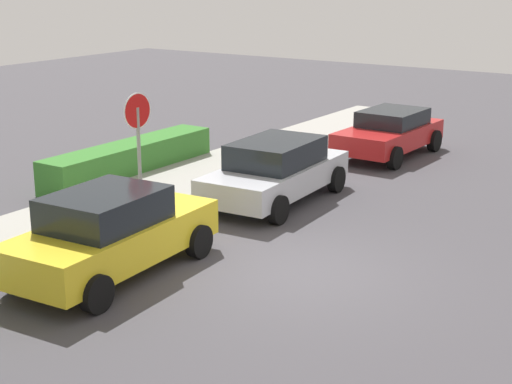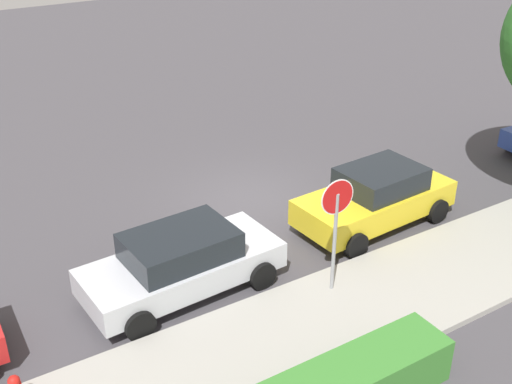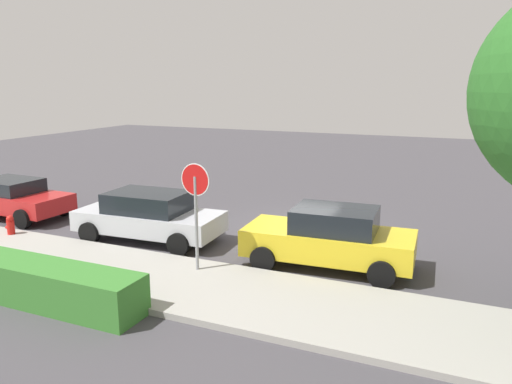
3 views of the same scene
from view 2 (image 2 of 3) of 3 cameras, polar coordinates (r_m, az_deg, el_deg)
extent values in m
plane|color=#423F44|center=(17.80, -0.11, -0.69)|extent=(60.00, 60.00, 0.00)
cube|color=#9E9B93|center=(14.19, 11.59, -9.13)|extent=(32.00, 2.96, 0.14)
cylinder|color=gray|center=(13.55, 6.97, -4.75)|extent=(0.08, 0.08, 2.44)
cylinder|color=white|center=(12.97, 7.25, -0.45)|extent=(0.78, 0.06, 0.78)
cylinder|color=red|center=(12.97, 7.25, -0.45)|extent=(0.73, 0.07, 0.73)
cube|color=silver|center=(13.96, -6.57, -6.71)|extent=(4.41, 2.01, 0.58)
cube|color=black|center=(13.64, -6.78, -4.72)|extent=(2.36, 1.68, 0.57)
cylinder|color=black|center=(12.97, -10.32, -11.55)|extent=(0.65, 0.25, 0.64)
cylinder|color=black|center=(14.31, -13.44, -7.76)|extent=(0.65, 0.25, 0.64)
cylinder|color=black|center=(14.13, 0.52, -7.40)|extent=(0.65, 0.25, 0.64)
cylinder|color=black|center=(15.36, -3.34, -4.31)|extent=(0.65, 0.25, 0.64)
cube|color=yellow|center=(16.60, 10.49, -0.90)|extent=(4.32, 1.98, 0.67)
cube|color=black|center=(16.43, 11.05, 1.16)|extent=(2.11, 1.64, 0.58)
cylinder|color=black|center=(15.34, 8.85, -4.68)|extent=(0.65, 0.26, 0.64)
cylinder|color=black|center=(16.43, 4.72, -2.10)|extent=(0.65, 0.26, 0.64)
cylinder|color=black|center=(17.24, 15.80, -1.62)|extent=(0.65, 0.26, 0.64)
cylinder|color=black|center=(18.21, 11.69, 0.51)|extent=(0.65, 0.26, 0.64)
cylinder|color=black|center=(22.32, 21.83, 4.19)|extent=(0.65, 0.25, 0.64)
sphere|color=red|center=(11.93, -20.73, -15.45)|extent=(0.21, 0.21, 0.21)
camera|label=1|loc=(28.25, 13.35, 20.39)|focal=55.00mm
camera|label=3|loc=(13.94, 59.03, -2.16)|focal=35.00mm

